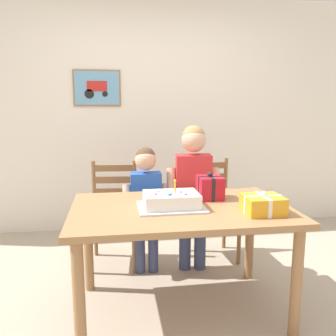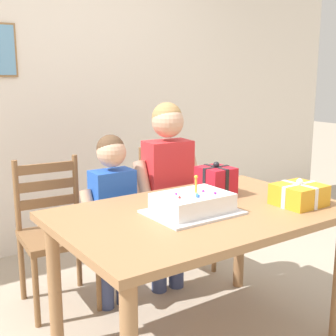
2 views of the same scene
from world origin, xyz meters
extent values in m
cube|color=silver|center=(0.00, 1.85, 1.30)|extent=(6.40, 0.08, 2.60)
cube|color=#9E7047|center=(0.00, 0.00, 0.74)|extent=(1.46, 0.94, 0.04)
cylinder|color=#9E7047|center=(-0.65, 0.39, 0.36)|extent=(0.07, 0.07, 0.72)
cylinder|color=#9E7047|center=(0.65, 0.39, 0.36)|extent=(0.07, 0.07, 0.72)
cube|color=silver|center=(-0.07, -0.02, 0.76)|extent=(0.44, 0.34, 0.01)
cube|color=white|center=(-0.07, -0.02, 0.81)|extent=(0.36, 0.26, 0.09)
cylinder|color=orange|center=(-0.04, -0.01, 0.89)|extent=(0.01, 0.01, 0.07)
sphere|color=yellow|center=(-0.04, -0.01, 0.94)|extent=(0.02, 0.02, 0.02)
sphere|color=purple|center=(-0.01, -0.02, 0.87)|extent=(0.01, 0.01, 0.01)
sphere|color=blue|center=(-0.09, -0.08, 0.87)|extent=(0.02, 0.02, 0.02)
sphere|color=red|center=(-0.17, -0.05, 0.87)|extent=(0.01, 0.01, 0.01)
sphere|color=purple|center=(0.02, -0.09, 0.87)|extent=(0.01, 0.01, 0.01)
sphere|color=purple|center=(-0.15, 0.01, 0.87)|extent=(0.01, 0.01, 0.01)
sphere|color=green|center=(-0.07, -0.06, 0.87)|extent=(0.01, 0.01, 0.01)
cube|color=red|center=(0.25, 0.18, 0.84)|extent=(0.17, 0.19, 0.16)
cube|color=black|center=(0.25, 0.18, 0.84)|extent=(0.18, 0.02, 0.17)
cube|color=black|center=(0.25, 0.18, 0.84)|extent=(0.02, 0.19, 0.17)
sphere|color=black|center=(0.25, 0.18, 0.94)|extent=(0.04, 0.04, 0.04)
cube|color=gold|center=(0.49, -0.22, 0.81)|extent=(0.24, 0.22, 0.11)
cube|color=white|center=(0.49, -0.22, 0.81)|extent=(0.25, 0.02, 0.12)
cube|color=white|center=(0.49, -0.22, 0.81)|extent=(0.02, 0.23, 0.12)
sphere|color=white|center=(0.49, -0.22, 0.88)|extent=(0.04, 0.04, 0.04)
cube|color=brown|center=(-0.46, 0.84, 0.45)|extent=(0.46, 0.46, 0.04)
cylinder|color=brown|center=(-0.29, 0.63, 0.21)|extent=(0.04, 0.04, 0.43)
cylinder|color=brown|center=(-0.67, 0.66, 0.21)|extent=(0.04, 0.04, 0.43)
cylinder|color=brown|center=(-0.25, 1.01, 0.21)|extent=(0.04, 0.04, 0.43)
cylinder|color=brown|center=(-0.63, 1.04, 0.21)|extent=(0.04, 0.04, 0.43)
cylinder|color=brown|center=(-0.25, 1.01, 0.70)|extent=(0.04, 0.04, 0.45)
cylinder|color=brown|center=(-0.63, 1.04, 0.70)|extent=(0.04, 0.04, 0.45)
cube|color=brown|center=(-0.44, 1.03, 0.63)|extent=(0.36, 0.06, 0.06)
cube|color=brown|center=(-0.44, 1.03, 0.74)|extent=(0.36, 0.06, 0.06)
cube|color=brown|center=(-0.44, 1.03, 0.85)|extent=(0.36, 0.06, 0.06)
cube|color=brown|center=(0.46, 0.84, 0.45)|extent=(0.44, 0.44, 0.04)
cylinder|color=brown|center=(0.66, 0.66, 0.21)|extent=(0.04, 0.04, 0.43)
cylinder|color=brown|center=(0.28, 0.64, 0.21)|extent=(0.04, 0.04, 0.43)
cylinder|color=brown|center=(0.64, 1.04, 0.21)|extent=(0.04, 0.04, 0.43)
cylinder|color=brown|center=(0.26, 1.02, 0.21)|extent=(0.04, 0.04, 0.43)
cylinder|color=brown|center=(0.64, 1.04, 0.70)|extent=(0.04, 0.04, 0.45)
cylinder|color=brown|center=(0.26, 1.02, 0.70)|extent=(0.04, 0.04, 0.45)
cube|color=brown|center=(0.45, 1.03, 0.63)|extent=(0.36, 0.04, 0.06)
cube|color=brown|center=(0.45, 1.03, 0.74)|extent=(0.36, 0.04, 0.06)
cube|color=brown|center=(0.45, 1.03, 0.85)|extent=(0.36, 0.04, 0.06)
cylinder|color=#38426B|center=(0.29, 0.62, 0.24)|extent=(0.10, 0.10, 0.48)
cylinder|color=#38426B|center=(0.16, 0.63, 0.24)|extent=(0.10, 0.10, 0.48)
cube|color=red|center=(0.22, 0.63, 0.75)|extent=(0.31, 0.21, 0.54)
cylinder|color=tan|center=(0.41, 0.57, 0.73)|extent=(0.10, 0.23, 0.36)
cylinder|color=tan|center=(0.03, 0.61, 0.73)|extent=(0.10, 0.23, 0.36)
sphere|color=tan|center=(0.22, 0.63, 1.14)|extent=(0.20, 0.20, 0.20)
sphere|color=#A87F4C|center=(0.22, 0.64, 1.17)|extent=(0.19, 0.19, 0.19)
cylinder|color=#38426B|center=(-0.12, 0.62, 0.20)|extent=(0.09, 0.09, 0.41)
cylinder|color=#38426B|center=(-0.24, 0.63, 0.20)|extent=(0.09, 0.09, 0.41)
cube|color=blue|center=(-0.18, 0.63, 0.64)|extent=(0.26, 0.16, 0.47)
cylinder|color=tan|center=(-0.02, 0.59, 0.63)|extent=(0.07, 0.20, 0.31)
cylinder|color=tan|center=(-0.34, 0.60, 0.63)|extent=(0.07, 0.20, 0.31)
sphere|color=tan|center=(-0.18, 0.63, 0.98)|extent=(0.18, 0.18, 0.18)
sphere|color=brown|center=(-0.18, 0.64, 1.01)|extent=(0.17, 0.17, 0.17)
camera|label=1|loc=(-0.43, -2.30, 1.44)|focal=38.59mm
camera|label=2|loc=(-1.40, -1.73, 1.45)|focal=48.47mm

